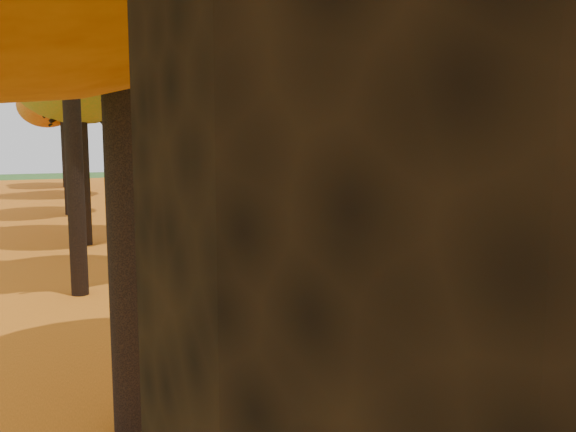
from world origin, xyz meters
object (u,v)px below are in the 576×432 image
car_silver (142,197)px  car_dark (134,191)px  car_white (162,214)px  streetlamp_mid (270,147)px  bus (419,278)px  streetlamp_near (511,170)px  streetlamp_far (196,140)px

car_silver → car_dark: 5.18m
car_white → streetlamp_mid: bearing=-1.0°
bus → car_dark: 37.71m
bus → car_white: (-4.27, 22.32, -0.81)m
bus → car_silver: (-4.27, 32.28, -0.81)m
car_dark → streetlamp_near: bearing=-91.5°
streetlamp_far → car_dark: size_ratio=1.93×
streetlamp_mid → bus: bearing=-95.6°
streetlamp_far → car_silver: 12.78m
car_white → car_dark: bearing=103.9°
car_silver → car_dark: size_ratio=0.94×
car_white → car_silver: car_white is taller
car_white → car_silver: size_ratio=0.97×
streetlamp_far → car_dark: streetlamp_far is taller
streetlamp_near → streetlamp_far: (0.00, 44.00, 0.00)m
streetlamp_far → car_white: 21.65m
car_silver → streetlamp_mid: bearing=-53.2°
streetlamp_far → streetlamp_mid: bearing=-90.0°
car_dark → streetlamp_mid: bearing=-80.2°
streetlamp_far → car_silver: size_ratio=2.06×
bus → car_silver: size_ratio=2.76×
streetlamp_far → bus: bearing=-92.7°
streetlamp_mid → car_dark: bearing=110.5°
car_dark → bus: bearing=-94.2°
streetlamp_mid → car_silver: bearing=118.4°
car_silver → bus: bearing=-74.1°
bus → streetlamp_far: bearing=94.0°
streetlamp_mid → car_dark: size_ratio=1.93×
streetlamp_near → bus: 4.04m
streetlamp_mid → car_dark: 18.41m
car_white → streetlamp_far: bearing=86.7°
streetlamp_near → car_silver: streetlamp_near is taller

